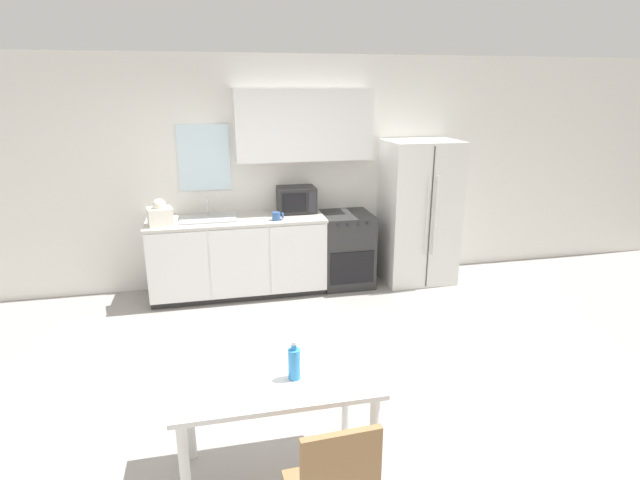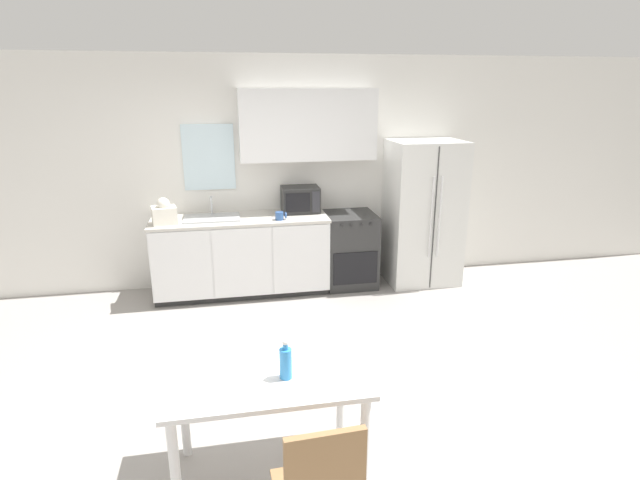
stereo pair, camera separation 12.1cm
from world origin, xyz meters
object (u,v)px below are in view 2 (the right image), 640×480
Objects in this scene: oven_range at (349,249)px; refrigerator at (423,213)px; drink_bottle at (286,362)px; coffee_mug at (280,216)px; dining_table at (267,388)px; microwave at (300,199)px.

refrigerator is at bearing -2.16° from oven_range.
drink_bottle is (-2.06, -3.06, -0.02)m from refrigerator.
coffee_mug reaches higher than oven_range.
coffee_mug reaches higher than drink_bottle.
refrigerator is at bearing 53.97° from dining_table.
microwave is 3.27m from drink_bottle.
refrigerator is at bearing -5.47° from microwave.
microwave is 3.42× the size of coffee_mug.
coffee_mug is at bearing -174.25° from refrigerator.
refrigerator reaches higher than coffee_mug.
refrigerator reaches higher than dining_table.
drink_bottle is at bearing -123.95° from refrigerator.
microwave is at bearing 174.53° from refrigerator.
oven_range is at bearing 177.84° from refrigerator.
drink_bottle is (-1.15, -3.10, 0.40)m from oven_range.
microwave is 0.37× the size of dining_table.
dining_table is 0.25m from drink_bottle.
oven_range is at bearing 13.90° from coffee_mug.
coffee_mug is (-0.86, -0.21, 0.52)m from oven_range.
drink_bottle is (-0.30, -2.89, -0.12)m from coffee_mug.
oven_range is 0.86m from microwave.
refrigerator is 3.98× the size of microwave.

